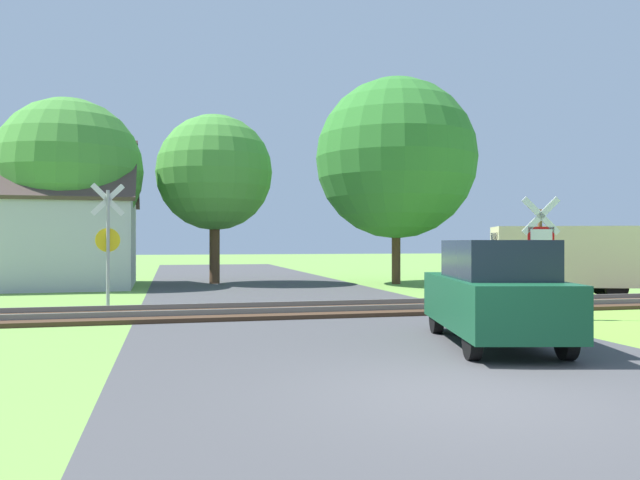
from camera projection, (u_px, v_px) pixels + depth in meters
The scene contains 11 objects.
ground_plane at pixel (473, 396), 7.08m from camera, with size 160.00×160.00×0.00m, color #6B9942.
road_asphalt at pixel (408, 363), 9.02m from camera, with size 8.27×80.00×0.01m, color #424244.
rail_track at pixel (310, 310), 15.38m from camera, with size 60.00×2.60×0.22m.
stop_sign_near at pixel (540, 248), 13.99m from camera, with size 0.87×0.22×2.77m.
crossing_sign_far at pixel (108, 237), 16.58m from camera, with size 0.87×0.20×3.32m.
house at pixel (48, 239), 24.12m from camera, with size 6.79×6.44×5.80m.
tree_left at pixel (69, 171), 24.03m from camera, with size 5.57×5.57×7.29m.
tree_center at pixel (215, 173), 26.11m from camera, with size 4.83×4.83×7.07m.
tree_right at pixel (396, 159), 25.96m from camera, with size 6.68×6.68×8.57m.
mail_truck at pixel (556, 258), 20.04m from camera, with size 5.24×3.48×2.24m.
parked_car at pixel (494, 293), 10.54m from camera, with size 2.50×4.27×1.78m.
Camera 1 is at (-3.35, -6.48, 1.75)m, focal length 35.00 mm.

